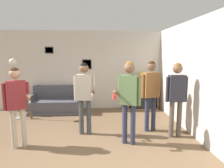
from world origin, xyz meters
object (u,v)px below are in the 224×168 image
floor_lamp (14,76)px  person_spectator_far_right (177,92)px  person_watcher_holding_cup (129,94)px  couch (57,104)px  bookshelf (143,92)px  person_spectator_near_bookshelf (151,88)px  person_player_foreground_left (16,99)px  drinking_cup (141,74)px  person_player_foreground_center (84,91)px  bottle_on_floor (31,115)px

floor_lamp → person_spectator_far_right: 4.50m
person_watcher_holding_cup → couch: bearing=128.5°
bookshelf → person_spectator_far_right: person_spectator_far_right is taller
person_spectator_far_right → floor_lamp: bearing=159.0°
person_spectator_near_bookshelf → person_spectator_far_right: 0.63m
person_player_foreground_left → drinking_cup: size_ratio=15.11×
person_player_foreground_center → person_spectator_near_bookshelf: person_spectator_near_bookshelf is taller
bookshelf → bottle_on_floor: 3.68m
bookshelf → person_player_foreground_center: 2.87m
couch → drinking_cup: bearing=4.0°
bookshelf → person_player_foreground_left: person_player_foreground_left is taller
drinking_cup → person_spectator_near_bookshelf: bearing=-95.0°
floor_lamp → person_spectator_far_right: size_ratio=1.04×
couch → person_spectator_near_bookshelf: 3.33m
couch → floor_lamp: (-1.05, -0.63, 0.99)m
couch → drinking_cup: (2.84, 0.20, 0.96)m
person_player_foreground_center → person_spectator_near_bookshelf: size_ratio=0.98×
person_player_foreground_center → bottle_on_floor: bearing=142.5°
floor_lamp → bottle_on_floor: 1.24m
person_watcher_holding_cup → person_spectator_far_right: person_watcher_holding_cup is taller
couch → person_watcher_holding_cup: bearing=-51.5°
person_player_foreground_center → bottle_on_floor: size_ratio=5.82×
couch → bottle_on_floor: 0.91m
person_spectator_near_bookshelf → bookshelf: bearing=82.7°
person_watcher_holding_cup → person_player_foreground_left: bearing=-179.9°
bookshelf → person_watcher_holding_cup: person_watcher_holding_cup is taller
bottle_on_floor → drinking_cup: size_ratio=2.70×
bookshelf → person_spectator_far_right: (0.22, -2.45, 0.46)m
person_spectator_near_bookshelf → bottle_on_floor: person_spectator_near_bookshelf is taller
floor_lamp → person_spectator_near_bookshelf: bearing=-17.8°
couch → person_spectator_far_right: (3.14, -2.25, 0.77)m
couch → drinking_cup: 3.00m
person_player_foreground_center → person_spectator_far_right: person_spectator_far_right is taller
person_watcher_holding_cup → person_player_foreground_center: bearing=147.8°
person_player_foreground_left → person_spectator_far_right: (3.39, 0.29, 0.05)m
bookshelf → person_player_foreground_center: person_player_foreground_center is taller
person_player_foreground_left → drinking_cup: bearing=41.6°
person_watcher_holding_cup → drinking_cup: person_watcher_holding_cup is taller
person_watcher_holding_cup → bottle_on_floor: 3.39m
person_spectator_far_right → drinking_cup: size_ratio=15.72×
person_player_foreground_left → bottle_on_floor: 2.13m
person_spectator_near_bookshelf → person_spectator_far_right: person_spectator_near_bookshelf is taller
person_player_foreground_left → bottle_on_floor: person_player_foreground_left is taller
couch → bookshelf: bearing=3.9°
person_player_foreground_center → floor_lamp: bearing=148.4°
person_player_foreground_left → person_watcher_holding_cup: size_ratio=0.94×
person_spectator_far_right → person_watcher_holding_cup: bearing=-165.7°
person_spectator_far_right → bottle_on_floor: size_ratio=5.83×
bookshelf → person_player_foreground_left: 4.21m
person_player_foreground_center → drinking_cup: 2.78m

